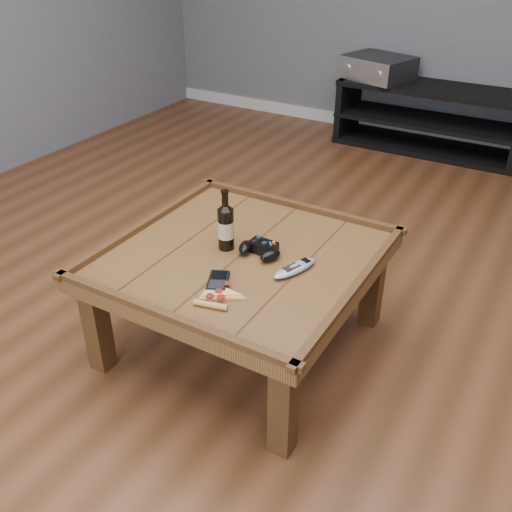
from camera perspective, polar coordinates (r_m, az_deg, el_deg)
The scene contains 10 objects.
ground at distance 2.53m, azimuth -1.31°, elevation -8.59°, with size 6.00×6.00×0.00m, color #4D2B16.
baseboard at distance 5.00m, azimuth 17.30°, elevation 11.52°, with size 5.00×0.02×0.10m, color silver.
coffee_table at distance 2.30m, azimuth -1.43°, elevation -1.07°, with size 1.03×1.03×0.48m.
media_console at distance 4.72m, azimuth 16.89°, elevation 12.97°, with size 1.40×0.45×0.50m.
beer_bottle at distance 2.26m, azimuth -3.04°, elevation 3.06°, with size 0.07×0.07×0.25m.
game_controller at distance 2.25m, azimuth 0.39°, elevation 0.69°, with size 0.20×0.13×0.05m.
pizza_slice at distance 2.02m, azimuth -3.86°, elevation -3.88°, with size 0.18×0.24×0.02m.
smartphone at distance 2.09m, azimuth -3.82°, elevation -2.55°, with size 0.12×0.15×0.02m.
remote_control at distance 2.15m, azimuth 3.89°, elevation -1.23°, with size 0.13×0.22×0.03m.
av_receiver at distance 4.75m, azimuth 12.06°, elevation 17.97°, with size 0.58×0.52×0.17m.
Camera 1 is at (1.03, -1.65, 1.61)m, focal length 40.00 mm.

